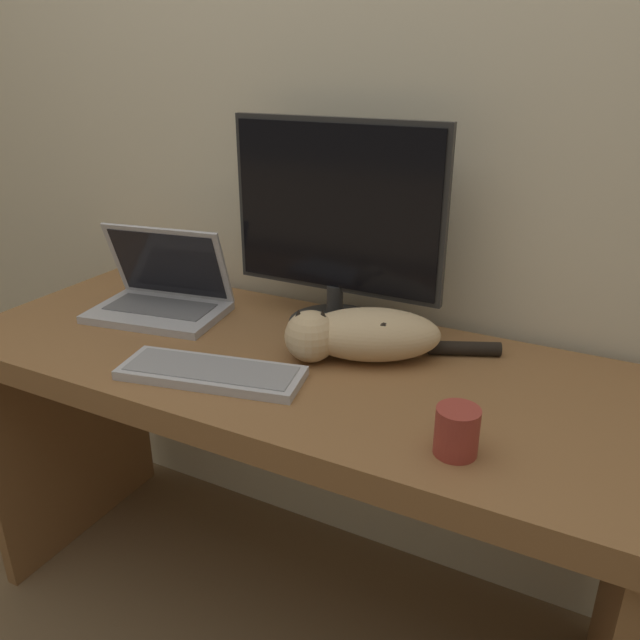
{
  "coord_description": "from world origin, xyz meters",
  "views": [
    {
      "loc": [
        0.65,
        -0.77,
        1.39
      ],
      "look_at": [
        0.11,
        0.28,
        0.89
      ],
      "focal_mm": 35.0,
      "sensor_mm": 36.0,
      "label": 1
    }
  ],
  "objects_px": {
    "laptop": "(161,297)",
    "external_keyboard": "(211,373)",
    "monitor": "(336,228)",
    "cat": "(362,334)",
    "coffee_mug": "(457,431)"
  },
  "relations": [
    {
      "from": "external_keyboard",
      "to": "monitor",
      "type": "bearing_deg",
      "value": 60.15
    },
    {
      "from": "cat",
      "to": "external_keyboard",
      "type": "bearing_deg",
      "value": -160.93
    },
    {
      "from": "coffee_mug",
      "to": "monitor",
      "type": "bearing_deg",
      "value": 137.04
    },
    {
      "from": "monitor",
      "to": "laptop",
      "type": "bearing_deg",
      "value": -164.69
    },
    {
      "from": "monitor",
      "to": "external_keyboard",
      "type": "height_order",
      "value": "monitor"
    },
    {
      "from": "laptop",
      "to": "coffee_mug",
      "type": "bearing_deg",
      "value": -26.37
    },
    {
      "from": "laptop",
      "to": "external_keyboard",
      "type": "relative_size",
      "value": 0.89
    },
    {
      "from": "laptop",
      "to": "coffee_mug",
      "type": "xyz_separation_m",
      "value": [
        0.86,
        -0.27,
        -0.0
      ]
    },
    {
      "from": "monitor",
      "to": "laptop",
      "type": "height_order",
      "value": "monitor"
    },
    {
      "from": "monitor",
      "to": "cat",
      "type": "bearing_deg",
      "value": -44.95
    },
    {
      "from": "monitor",
      "to": "laptop",
      "type": "distance_m",
      "value": 0.5
    },
    {
      "from": "external_keyboard",
      "to": "cat",
      "type": "bearing_deg",
      "value": 31.19
    },
    {
      "from": "coffee_mug",
      "to": "cat",
      "type": "bearing_deg",
      "value": 137.97
    },
    {
      "from": "external_keyboard",
      "to": "coffee_mug",
      "type": "xyz_separation_m",
      "value": [
        0.53,
        -0.03,
        0.03
      ]
    },
    {
      "from": "laptop",
      "to": "external_keyboard",
      "type": "xyz_separation_m",
      "value": [
        0.33,
        -0.23,
        -0.03
      ]
    }
  ]
}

